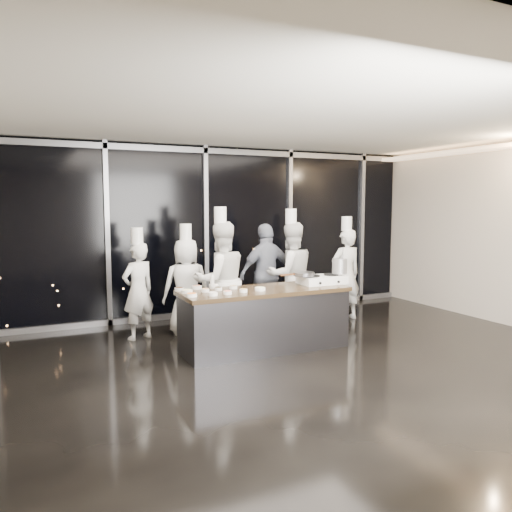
{
  "coord_description": "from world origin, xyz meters",
  "views": [
    {
      "loc": [
        -3.15,
        -5.48,
        2.12
      ],
      "look_at": [
        0.01,
        1.2,
        1.35
      ],
      "focal_mm": 35.0,
      "sensor_mm": 36.0,
      "label": 1
    }
  ],
  "objects_px": {
    "chef_far_left": "(138,289)",
    "chef_left": "(186,285)",
    "guest": "(267,274)",
    "stock_pot": "(340,266)",
    "chef_side": "(346,273)",
    "demo_counter": "(264,319)",
    "frying_pan": "(303,274)",
    "chef_center": "(221,280)",
    "stove": "(322,279)",
    "chef_right": "(291,274)"
  },
  "relations": [
    {
      "from": "demo_counter",
      "to": "chef_right",
      "type": "relative_size",
      "value": 1.21
    },
    {
      "from": "chef_left",
      "to": "guest",
      "type": "height_order",
      "value": "chef_left"
    },
    {
      "from": "chef_right",
      "to": "chef_far_left",
      "type": "bearing_deg",
      "value": -3.88
    },
    {
      "from": "chef_far_left",
      "to": "chef_right",
      "type": "bearing_deg",
      "value": 150.77
    },
    {
      "from": "demo_counter",
      "to": "chef_left",
      "type": "distance_m",
      "value": 1.59
    },
    {
      "from": "chef_center",
      "to": "guest",
      "type": "xyz_separation_m",
      "value": [
        1.07,
        0.54,
        -0.04
      ]
    },
    {
      "from": "chef_center",
      "to": "stock_pot",
      "type": "bearing_deg",
      "value": 151.77
    },
    {
      "from": "chef_left",
      "to": "frying_pan",
      "type": "bearing_deg",
      "value": 141.83
    },
    {
      "from": "stock_pot",
      "to": "chef_side",
      "type": "bearing_deg",
      "value": 50.55
    },
    {
      "from": "demo_counter",
      "to": "stove",
      "type": "bearing_deg",
      "value": 2.04
    },
    {
      "from": "chef_left",
      "to": "guest",
      "type": "distance_m",
      "value": 1.48
    },
    {
      "from": "chef_left",
      "to": "chef_center",
      "type": "bearing_deg",
      "value": 132.41
    },
    {
      "from": "stove",
      "to": "frying_pan",
      "type": "bearing_deg",
      "value": 178.41
    },
    {
      "from": "stove",
      "to": "stock_pot",
      "type": "height_order",
      "value": "stock_pot"
    },
    {
      "from": "demo_counter",
      "to": "stove",
      "type": "relative_size",
      "value": 3.49
    },
    {
      "from": "demo_counter",
      "to": "chef_side",
      "type": "distance_m",
      "value": 2.52
    },
    {
      "from": "chef_left",
      "to": "stove",
      "type": "bearing_deg",
      "value": 147.14
    },
    {
      "from": "stove",
      "to": "guest",
      "type": "xyz_separation_m",
      "value": [
        -0.27,
        1.35,
        -0.07
      ]
    },
    {
      "from": "demo_counter",
      "to": "chef_left",
      "type": "height_order",
      "value": "chef_left"
    },
    {
      "from": "chef_left",
      "to": "chef_right",
      "type": "xyz_separation_m",
      "value": [
        1.78,
        -0.3,
        0.11
      ]
    },
    {
      "from": "chef_center",
      "to": "guest",
      "type": "relative_size",
      "value": 1.17
    },
    {
      "from": "guest",
      "to": "chef_right",
      "type": "relative_size",
      "value": 0.87
    },
    {
      "from": "guest",
      "to": "demo_counter",
      "type": "bearing_deg",
      "value": 57.82
    },
    {
      "from": "chef_center",
      "to": "chef_side",
      "type": "xyz_separation_m",
      "value": [
        2.57,
        0.27,
        -0.08
      ]
    },
    {
      "from": "frying_pan",
      "to": "chef_center",
      "type": "distance_m",
      "value": 1.3
    },
    {
      "from": "demo_counter",
      "to": "stove",
      "type": "xyz_separation_m",
      "value": [
        1.0,
        0.04,
        0.51
      ]
    },
    {
      "from": "demo_counter",
      "to": "stock_pot",
      "type": "distance_m",
      "value": 1.49
    },
    {
      "from": "chef_side",
      "to": "stock_pot",
      "type": "bearing_deg",
      "value": 50.24
    },
    {
      "from": "chef_side",
      "to": "chef_far_left",
      "type": "bearing_deg",
      "value": -4.16
    },
    {
      "from": "frying_pan",
      "to": "chef_left",
      "type": "height_order",
      "value": "chef_left"
    },
    {
      "from": "stove",
      "to": "chef_side",
      "type": "xyz_separation_m",
      "value": [
        1.22,
        1.08,
        -0.11
      ]
    },
    {
      "from": "stock_pot",
      "to": "chef_left",
      "type": "xyz_separation_m",
      "value": [
        -2.06,
        1.34,
        -0.36
      ]
    },
    {
      "from": "stock_pot",
      "to": "chef_far_left",
      "type": "relative_size",
      "value": 0.13
    },
    {
      "from": "chef_far_left",
      "to": "chef_left",
      "type": "bearing_deg",
      "value": 156.83
    },
    {
      "from": "chef_far_left",
      "to": "chef_center",
      "type": "xyz_separation_m",
      "value": [
        1.18,
        -0.52,
        0.14
      ]
    },
    {
      "from": "stock_pot",
      "to": "chef_side",
      "type": "xyz_separation_m",
      "value": [
        0.91,
        1.1,
        -0.3
      ]
    },
    {
      "from": "demo_counter",
      "to": "chef_far_left",
      "type": "relative_size",
      "value": 1.4
    },
    {
      "from": "chef_far_left",
      "to": "demo_counter",
      "type": "bearing_deg",
      "value": 115.73
    },
    {
      "from": "chef_side",
      "to": "chef_left",
      "type": "bearing_deg",
      "value": -4.98
    },
    {
      "from": "guest",
      "to": "chef_center",
      "type": "bearing_deg",
      "value": 22.07
    },
    {
      "from": "demo_counter",
      "to": "stock_pot",
      "type": "xyz_separation_m",
      "value": [
        1.31,
        0.02,
        0.7
      ]
    },
    {
      "from": "frying_pan",
      "to": "guest",
      "type": "relative_size",
      "value": 0.31
    },
    {
      "from": "chef_center",
      "to": "chef_left",
      "type": "bearing_deg",
      "value": -53.41
    },
    {
      "from": "frying_pan",
      "to": "chef_far_left",
      "type": "distance_m",
      "value": 2.58
    },
    {
      "from": "stove",
      "to": "frying_pan",
      "type": "distance_m",
      "value": 0.34
    },
    {
      "from": "frying_pan",
      "to": "chef_left",
      "type": "distance_m",
      "value": 1.95
    },
    {
      "from": "chef_left",
      "to": "guest",
      "type": "bearing_deg",
      "value": -174.66
    },
    {
      "from": "stove",
      "to": "guest",
      "type": "height_order",
      "value": "guest"
    },
    {
      "from": "chef_center",
      "to": "chef_right",
      "type": "distance_m",
      "value": 1.39
    },
    {
      "from": "frying_pan",
      "to": "chef_side",
      "type": "bearing_deg",
      "value": 36.42
    }
  ]
}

